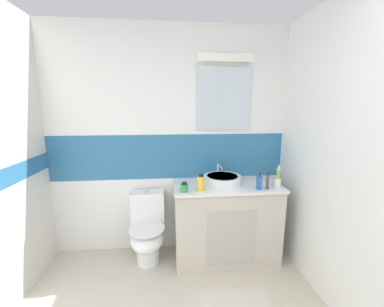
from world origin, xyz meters
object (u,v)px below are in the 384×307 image
Objects in this scene: toilet at (147,230)px; hair_gel_jar at (184,188)px; toothbrush_cup at (277,182)px; soap_dispenser at (259,183)px; toothpaste_tube_upright at (267,181)px; sink_basin at (222,179)px; mouthwash_bottle at (200,183)px.

toilet is 8.10× the size of hair_gel_jar.
toothbrush_cup reaches higher than hair_gel_jar.
hair_gel_jar is at bearing -27.66° from toilet.
toilet is at bearing 169.41° from soap_dispenser.
toothbrush_cup is 1.34× the size of toothpaste_tube_upright.
hair_gel_jar reaches higher than toilet.
hair_gel_jar is at bearing -152.68° from sink_basin.
soap_dispenser reaches higher than sink_basin.
toilet is 4.41× the size of toothpaste_tube_upright.
sink_basin reaches higher than hair_gel_jar.
sink_basin is at bearing 27.32° from hair_gel_jar.
sink_basin is 0.97m from toilet.
sink_basin reaches higher than toilet.
hair_gel_jar is (-0.42, -0.22, -0.00)m from sink_basin.
hair_gel_jar is 0.17m from mouthwash_bottle.
toothbrush_cup is 1.30× the size of soap_dispenser.
toothpaste_tube_upright is at bearing 1.98° from soap_dispenser.
toothbrush_cup reaches higher than soap_dispenser.
mouthwash_bottle is (-0.26, -0.19, 0.03)m from sink_basin.
toilet is 4.27× the size of soap_dispenser.
sink_basin is at bearing 151.14° from toothpaste_tube_upright.
toothpaste_tube_upright is (0.09, 0.00, 0.01)m from soap_dispenser.
mouthwash_bottle is (-0.57, 0.03, 0.01)m from soap_dispenser.
mouthwash_bottle is (-0.66, 0.03, -0.00)m from toothpaste_tube_upright.
soap_dispenser reaches higher than mouthwash_bottle.
toilet is at bearing 152.34° from hair_gel_jar.
toilet is 4.68× the size of mouthwash_bottle.
toothbrush_cup is at bearing 10.54° from soap_dispenser.
sink_basin is 4.77× the size of hair_gel_jar.
hair_gel_jar is (-0.74, 0.01, -0.03)m from soap_dispenser.
soap_dispenser is (-0.21, -0.04, 0.01)m from toothbrush_cup.
hair_gel_jar is at bearing -172.22° from mouthwash_bottle.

